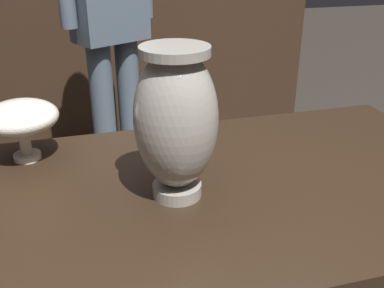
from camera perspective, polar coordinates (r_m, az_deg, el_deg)
back_display_shelf at (r=3.04m, az=-10.75°, el=10.34°), size 2.60×0.40×0.99m
vase_centerpiece at (r=0.80m, az=-2.07°, el=3.08°), size 0.15×0.15×0.29m
vase_tall_behind at (r=1.03m, az=-21.05°, el=3.06°), size 0.16×0.16×0.13m
visitor_center_back at (r=2.10m, az=-10.60°, el=17.12°), size 0.43×0.30×1.65m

